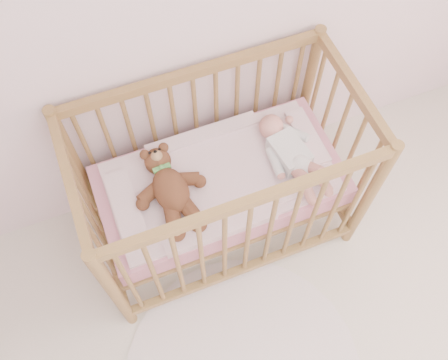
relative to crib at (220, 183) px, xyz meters
name	(u,v)px	position (x,y,z in m)	size (l,w,h in m)	color
crib	(220,183)	(0.00, 0.00, 0.00)	(1.36, 0.76, 1.00)	olive
mattress	(220,185)	(0.00, 0.00, -0.01)	(1.22, 0.62, 0.13)	pink
blanket	(220,178)	(0.00, 0.00, 0.06)	(1.10, 0.58, 0.06)	pink
baby	(289,150)	(0.36, -0.02, 0.14)	(0.27, 0.56, 0.14)	silver
teddy_bear	(171,190)	(-0.26, -0.02, 0.15)	(0.37, 0.52, 0.15)	brown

